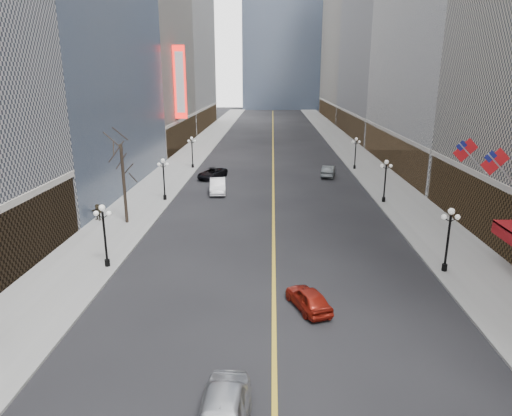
# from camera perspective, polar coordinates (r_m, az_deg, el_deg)

# --- Properties ---
(sidewalk_east) EXTENTS (6.00, 230.00, 0.15)m
(sidewalk_east) POSITION_cam_1_polar(r_m,az_deg,el_deg) (72.16, 13.39, 5.36)
(sidewalk_east) COLOR gray
(sidewalk_east) RESTS_ON ground
(sidewalk_west) EXTENTS (6.00, 230.00, 0.15)m
(sidewalk_west) POSITION_cam_1_polar(r_m,az_deg,el_deg) (72.08, -9.10, 5.58)
(sidewalk_west) COLOR gray
(sidewalk_west) RESTS_ON ground
(lane_line) EXTENTS (0.25, 200.00, 0.02)m
(lane_line) POSITION_cam_1_polar(r_m,az_deg,el_deg) (80.61, 2.14, 6.85)
(lane_line) COLOR gold
(lane_line) RESTS_ON ground
(bldg_east_c) EXTENTS (26.60, 40.60, 48.80)m
(bldg_east_c) POSITION_cam_1_polar(r_m,az_deg,el_deg) (110.29, 19.16, 21.15)
(bldg_east_c) COLOR gray
(bldg_east_c) RESTS_ON ground
(bldg_east_d) EXTENTS (26.60, 46.60, 62.80)m
(bldg_east_d) POSITION_cam_1_polar(r_m,az_deg,el_deg) (152.62, 14.50, 22.55)
(bldg_east_d) COLOR #A29886
(bldg_east_d) RESTS_ON ground
(bldg_west_c) EXTENTS (26.60, 30.60, 50.80)m
(bldg_west_c) POSITION_cam_1_polar(r_m,az_deg,el_deg) (92.26, -18.27, 22.99)
(bldg_west_c) COLOR #A29886
(bldg_west_c) RESTS_ON ground
(streetlamp_east_1) EXTENTS (1.26, 0.44, 4.52)m
(streetlamp_east_1) POSITION_cam_1_polar(r_m,az_deg,el_deg) (33.49, 22.95, -2.92)
(streetlamp_east_1) COLOR black
(streetlamp_east_1) RESTS_ON sidewalk_east
(streetlamp_east_2) EXTENTS (1.26, 0.44, 4.52)m
(streetlamp_east_2) POSITION_cam_1_polar(r_m,az_deg,el_deg) (50.09, 15.88, 3.81)
(streetlamp_east_2) COLOR black
(streetlamp_east_2) RESTS_ON sidewalk_east
(streetlamp_east_3) EXTENTS (1.26, 0.44, 4.52)m
(streetlamp_east_3) POSITION_cam_1_polar(r_m,az_deg,el_deg) (67.41, 12.34, 7.12)
(streetlamp_east_3) COLOR black
(streetlamp_east_3) RESTS_ON sidewalk_east
(streetlamp_west_1) EXTENTS (1.26, 0.44, 4.52)m
(streetlamp_west_1) POSITION_cam_1_polar(r_m,az_deg,el_deg) (33.34, -18.46, -2.53)
(streetlamp_west_1) COLOR black
(streetlamp_west_1) RESTS_ON sidewalk_west
(streetlamp_west_2) EXTENTS (1.26, 0.44, 4.52)m
(streetlamp_west_2) POSITION_cam_1_polar(r_m,az_deg,el_deg) (49.98, -11.47, 4.08)
(streetlamp_west_2) COLOR black
(streetlamp_west_2) RESTS_ON sidewalk_west
(streetlamp_west_3) EXTENTS (1.26, 0.44, 4.52)m
(streetlamp_west_3) POSITION_cam_1_polar(r_m,az_deg,el_deg) (67.33, -7.99, 7.33)
(streetlamp_west_3) COLOR black
(streetlamp_west_3) RESTS_ON sidewalk_west
(flag_4) EXTENTS (2.87, 0.12, 2.87)m
(flag_4) POSITION_cam_1_polar(r_m,az_deg,el_deg) (35.63, 27.91, 4.88)
(flag_4) COLOR #B2B2B7
(flag_4) RESTS_ON ground
(flag_5) EXTENTS (2.87, 0.12, 2.87)m
(flag_5) POSITION_cam_1_polar(r_m,az_deg,el_deg) (40.13, 24.91, 6.34)
(flag_5) COLOR #B2B2B7
(flag_5) RESTS_ON ground
(theatre_marquee) EXTENTS (2.00, 0.55, 12.00)m
(theatre_marquee) POSITION_cam_1_polar(r_m,az_deg,el_deg) (81.07, -9.47, 15.22)
(theatre_marquee) COLOR red
(theatre_marquee) RESTS_ON ground
(tree_west_far) EXTENTS (3.60, 3.60, 7.92)m
(tree_west_far) POSITION_cam_1_polar(r_m,az_deg,el_deg) (42.27, -16.44, 6.17)
(tree_west_far) COLOR #2D231C
(tree_west_far) RESTS_ON sidewalk_west
(car_nb_mid) EXTENTS (2.30, 5.23, 1.67)m
(car_nb_mid) POSITION_cam_1_polar(r_m,az_deg,el_deg) (53.09, -4.80, 2.77)
(car_nb_mid) COLOR white
(car_nb_mid) RESTS_ON ground
(car_nb_far) EXTENTS (4.05, 5.60, 1.41)m
(car_nb_far) POSITION_cam_1_polar(r_m,az_deg,el_deg) (60.79, -5.49, 4.35)
(car_nb_far) COLOR black
(car_nb_far) RESTS_ON ground
(car_sb_mid) EXTENTS (2.89, 4.17, 1.32)m
(car_sb_mid) POSITION_cam_1_polar(r_m,az_deg,el_deg) (27.25, 6.57, -11.16)
(car_sb_mid) COLOR maroon
(car_sb_mid) RESTS_ON ground
(car_sb_far) EXTENTS (2.49, 4.78, 1.50)m
(car_sb_far) POSITION_cam_1_polar(r_m,az_deg,el_deg) (62.41, 9.04, 4.58)
(car_sb_far) COLOR #515759
(car_sb_far) RESTS_ON ground
(ped_west_far) EXTENTS (1.46, 1.01, 1.54)m
(ped_west_far) POSITION_cam_1_polar(r_m,az_deg,el_deg) (44.94, -19.19, -0.48)
(ped_west_far) COLOR black
(ped_west_far) RESTS_ON sidewalk_west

